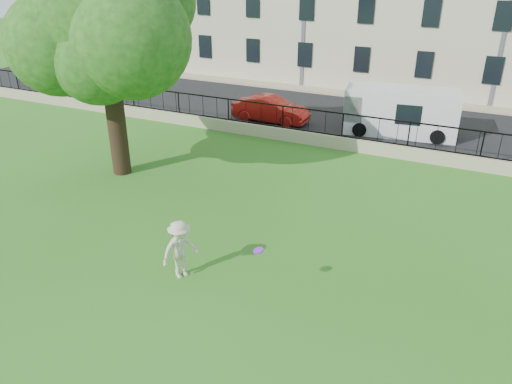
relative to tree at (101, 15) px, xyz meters
The scene contains 10 objects.
ground 11.24m from the tree, 35.23° to the right, with size 120.00×120.00×0.00m, color #2D6117.
retaining_wall 11.73m from the tree, 40.99° to the left, with size 50.00×0.40×0.60m, color tan.
iron_railing 11.32m from the tree, 40.99° to the left, with size 50.00×0.05×1.13m.
street 15.01m from the tree, 56.06° to the left, with size 60.00×9.00×0.01m, color black.
sidewalk 19.22m from the tree, 65.24° to the left, with size 60.00×1.40×0.12m, color tan.
tree is the anchor object (origin of this frame).
man 10.00m from the tree, 39.26° to the right, with size 1.13×0.65×1.75m, color beige.
frisbee 11.43m from the tree, 30.89° to the right, with size 0.27×0.27×0.03m, color purple.
red_sedan 11.01m from the tree, 71.98° to the left, with size 1.45×4.15×1.37m, color #AD1915.
white_van 14.80m from the tree, 46.17° to the left, with size 5.47×2.13×2.30m, color silver.
Camera 1 is at (5.87, -9.71, 8.29)m, focal length 35.00 mm.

